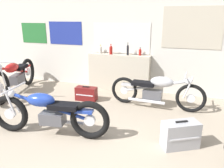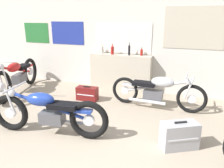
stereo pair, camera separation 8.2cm
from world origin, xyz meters
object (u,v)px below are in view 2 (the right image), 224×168
object	(u,v)px
hard_case_silver	(179,135)
bottle_center	(129,50)
bottle_right_center	(142,52)
motorcycle_blue	(48,112)
bottle_left_center	(112,50)
motorcycle_red	(18,76)
hard_case_darkred	(87,93)
bottle_leftmost	(102,50)
motorcycle_silver	(157,90)

from	to	relation	value
hard_case_silver	bottle_center	bearing A→B (deg)	122.79
bottle_right_center	motorcycle_blue	world-z (taller)	bottle_right_center
bottle_left_center	motorcycle_red	bearing A→B (deg)	-153.44
bottle_right_center	hard_case_darkred	size ratio (longest dim) A/B	0.40
motorcycle_red	hard_case_darkred	distance (m)	1.93
bottle_leftmost	motorcycle_red	size ratio (longest dim) A/B	0.10
motorcycle_blue	hard_case_darkred	size ratio (longest dim) A/B	4.02
bottle_center	motorcycle_blue	xyz separation A→B (m)	(-0.60, -2.60, -0.70)
bottle_leftmost	bottle_center	world-z (taller)	bottle_center
bottle_leftmost	bottle_left_center	world-z (taller)	bottle_left_center
motorcycle_red	hard_case_darkred	bearing A→B (deg)	4.19
bottle_right_center	motorcycle_blue	bearing A→B (deg)	-108.78
motorcycle_blue	hard_case_darkred	distance (m)	1.66
bottle_leftmost	motorcycle_red	xyz separation A→B (m)	(-1.86, -1.15, -0.61)
bottle_leftmost	bottle_center	size ratio (longest dim) A/B	0.70
motorcycle_silver	motorcycle_red	world-z (taller)	motorcycle_red
bottle_right_center	motorcycle_blue	distance (m)	2.89
bottle_right_center	motorcycle_red	xyz separation A→B (m)	(-2.93, -1.17, -0.60)
bottle_leftmost	motorcycle_silver	distance (m)	1.98
bottle_leftmost	motorcycle_silver	world-z (taller)	bottle_leftmost
bottle_center	motorcycle_blue	bearing A→B (deg)	-103.05
hard_case_darkred	motorcycle_red	bearing A→B (deg)	-175.81
motorcycle_red	hard_case_darkred	size ratio (longest dim) A/B	4.36
motorcycle_red	hard_case_silver	world-z (taller)	motorcycle_red
bottle_left_center	motorcycle_silver	size ratio (longest dim) A/B	0.13
bottle_leftmost	motorcycle_blue	bearing A→B (deg)	-86.53
bottle_left_center	motorcycle_silver	xyz separation A→B (m)	(1.32, -0.84, -0.68)
bottle_right_center	hard_case_darkred	distance (m)	1.70
bottle_leftmost	hard_case_darkred	bearing A→B (deg)	-87.75
bottle_right_center	bottle_left_center	bearing A→B (deg)	-174.15
bottle_center	hard_case_silver	world-z (taller)	bottle_center
bottle_center	hard_case_darkred	xyz separation A→B (m)	(-0.72, -0.96, -0.94)
motorcycle_red	bottle_leftmost	bearing A→B (deg)	31.71
bottle_leftmost	motorcycle_red	bearing A→B (deg)	-148.29
bottle_center	bottle_left_center	bearing A→B (deg)	-178.44
motorcycle_blue	hard_case_darkred	xyz separation A→B (m)	(-0.12, 1.64, -0.24)
bottle_center	motorcycle_silver	xyz separation A→B (m)	(0.87, -0.86, -0.70)
bottle_center	motorcycle_blue	size ratio (longest dim) A/B	0.16
bottle_leftmost	hard_case_silver	size ratio (longest dim) A/B	0.38
bottle_left_center	bottle_right_center	world-z (taller)	bottle_left_center
bottle_leftmost	bottle_left_center	xyz separation A→B (m)	(0.32, -0.06, 0.02)
hard_case_darkred	bottle_center	bearing A→B (deg)	53.08
bottle_left_center	hard_case_silver	world-z (taller)	bottle_left_center
motorcycle_silver	hard_case_silver	bearing A→B (deg)	-67.49
hard_case_silver	hard_case_darkred	size ratio (longest dim) A/B	1.18
bottle_center	hard_case_darkred	bearing A→B (deg)	-126.92
hard_case_silver	motorcycle_red	bearing A→B (deg)	164.21
motorcycle_silver	motorcycle_red	size ratio (longest dim) A/B	0.92
bottle_center	motorcycle_red	world-z (taller)	bottle_center
bottle_left_center	bottle_leftmost	bearing A→B (deg)	169.19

